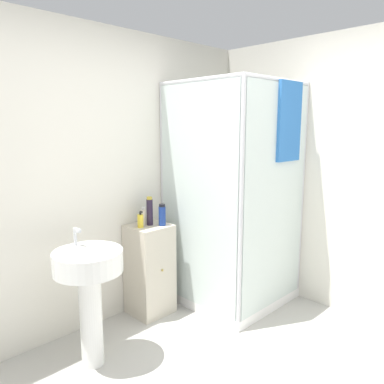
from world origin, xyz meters
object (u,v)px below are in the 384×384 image
Objects in this scene: sink at (89,281)px; soap_dispenser at (140,221)px; shampoo_bottle_tall_black at (150,211)px; lotion_bottle_white at (143,217)px; shampoo_bottle_blue at (162,215)px.

sink is 0.79m from soap_dispenser.
sink reaches higher than soap_dispenser.
shampoo_bottle_tall_black is 1.51× the size of lotion_bottle_white.
soap_dispenser is at bearing 154.76° from shampoo_bottle_blue.
shampoo_bottle_tall_black is 1.32× the size of shampoo_bottle_blue.
shampoo_bottle_blue is 1.14× the size of lotion_bottle_white.
sink is 0.91m from shampoo_bottle_tall_black.
shampoo_bottle_blue is at bearing -25.24° from soap_dispenser.
shampoo_bottle_blue is (0.86, 0.22, 0.29)m from sink.
lotion_bottle_white is (-0.05, 0.04, -0.05)m from shampoo_bottle_tall_black.
sink is at bearing -155.98° from soap_dispenser.
sink is 6.71× the size of soap_dispenser.
sink is 3.86× the size of shampoo_bottle_tall_black.
shampoo_bottle_tall_black reaches higher than shampoo_bottle_blue.
shampoo_bottle_blue is (0.07, -0.09, -0.03)m from shampoo_bottle_tall_black.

